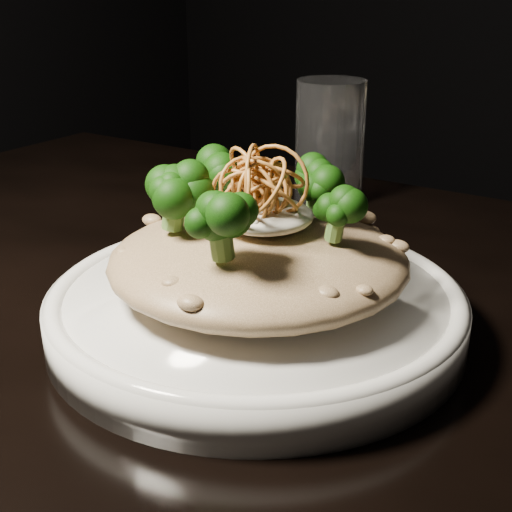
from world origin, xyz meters
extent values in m
cube|color=black|center=(0.00, 0.00, 0.73)|extent=(1.10, 0.80, 0.04)
cylinder|color=black|center=(-0.48, 0.33, 0.35)|extent=(0.05, 0.05, 0.71)
cylinder|color=white|center=(0.02, 0.00, 0.76)|extent=(0.28, 0.28, 0.03)
ellipsoid|color=brown|center=(0.02, 0.01, 0.80)|extent=(0.20, 0.20, 0.04)
ellipsoid|color=white|center=(0.02, 0.01, 0.83)|extent=(0.06, 0.06, 0.02)
cylinder|color=white|center=(-0.08, 0.30, 0.81)|extent=(0.09, 0.09, 0.13)
camera|label=1|loc=(0.26, -0.36, 0.98)|focal=50.00mm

